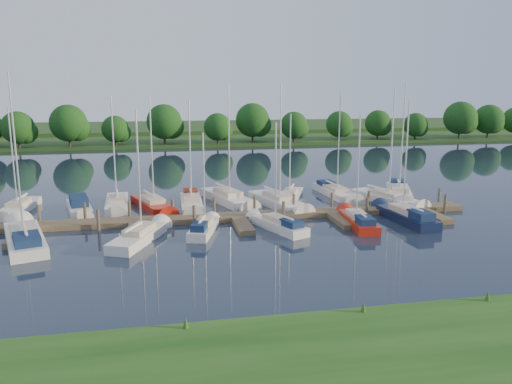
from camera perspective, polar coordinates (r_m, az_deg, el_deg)
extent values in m
plane|color=#171E2F|center=(33.56, 0.00, -6.49)|extent=(260.00, 260.00, 0.00)
cube|color=#1A4714|center=(19.39, 9.89, -20.23)|extent=(90.00, 10.00, 0.50)
cube|color=brown|center=(41.07, -2.19, -2.82)|extent=(40.00, 2.00, 0.40)
cube|color=brown|center=(38.94, -25.44, -4.78)|extent=(1.20, 4.00, 0.40)
cube|color=brown|center=(37.74, -13.56, -4.45)|extent=(1.20, 4.00, 0.40)
cube|color=brown|center=(38.21, -1.47, -3.92)|extent=(1.20, 4.00, 0.40)
cube|color=brown|center=(40.29, 9.83, -3.27)|extent=(1.20, 4.00, 0.40)
cube|color=brown|center=(43.76, 19.67, -2.60)|extent=(1.20, 4.00, 0.40)
cylinder|color=#473D33|center=(42.78, -23.53, -2.66)|extent=(0.24, 0.24, 2.00)
cylinder|color=#473D33|center=(42.17, -18.94, -2.51)|extent=(0.24, 0.24, 2.00)
cylinder|color=#473D33|center=(41.83, -14.25, -2.35)|extent=(0.24, 0.24, 2.00)
cylinder|color=#473D33|center=(41.77, -9.52, -2.16)|extent=(0.24, 0.24, 2.00)
cylinder|color=#473D33|center=(42.00, -4.80, -1.97)|extent=(0.24, 0.24, 2.00)
cylinder|color=#473D33|center=(42.51, -0.17, -1.76)|extent=(0.24, 0.24, 2.00)
cylinder|color=#473D33|center=(43.29, 4.33, -1.55)|extent=(0.24, 0.24, 2.00)
cylinder|color=#473D33|center=(44.32, 8.63, -1.34)|extent=(0.24, 0.24, 2.00)
cylinder|color=#473D33|center=(45.60, 12.72, -1.13)|extent=(0.24, 0.24, 2.00)
cylinder|color=#473D33|center=(47.09, 16.57, -0.93)|extent=(0.24, 0.24, 2.00)
cylinder|color=#473D33|center=(48.79, 20.16, -0.74)|extent=(0.24, 0.24, 2.00)
cylinder|color=#473D33|center=(39.50, -17.57, -3.35)|extent=(0.24, 0.24, 2.00)
cylinder|color=#473D33|center=(39.32, -7.08, -2.96)|extent=(0.24, 0.24, 2.00)
cylinder|color=#473D33|center=(40.45, 3.15, -2.47)|extent=(0.24, 0.24, 2.00)
cylinder|color=#473D33|center=(42.77, 12.54, -1.96)|extent=(0.24, 0.24, 2.00)
cylinder|color=#473D33|center=(46.11, 20.76, -1.47)|extent=(0.24, 0.24, 2.00)
cube|color=#204119|center=(106.95, -7.92, 6.06)|extent=(180.00, 30.00, 0.60)
cube|color=#2F4E22|center=(131.79, -8.59, 7.24)|extent=(220.00, 40.00, 1.40)
cylinder|color=#38281C|center=(94.69, -24.66, 4.89)|extent=(0.36, 0.36, 2.17)
sphere|color=#143B10|center=(94.47, -24.79, 6.48)|extent=(5.06, 5.06, 5.06)
sphere|color=#143B10|center=(94.47, -24.09, 6.10)|extent=(3.61, 3.61, 3.61)
cylinder|color=#38281C|center=(94.95, -19.42, 5.49)|extent=(0.36, 0.36, 2.80)
sphere|color=#143B10|center=(94.69, -19.55, 7.55)|extent=(6.53, 6.53, 6.53)
sphere|color=#143B10|center=(94.76, -18.66, 7.04)|extent=(4.66, 4.66, 4.66)
cylinder|color=#38281C|center=(95.90, -14.66, 5.65)|extent=(0.36, 0.36, 2.21)
sphere|color=#143B10|center=(95.68, -14.74, 7.26)|extent=(5.17, 5.17, 5.17)
sphere|color=#143B10|center=(95.87, -14.05, 6.86)|extent=(3.69, 3.69, 3.69)
cylinder|color=#38281C|center=(93.54, -10.58, 5.68)|extent=(0.36, 0.36, 2.20)
sphere|color=#143B10|center=(93.32, -10.65, 7.32)|extent=(5.13, 5.13, 5.13)
sphere|color=#143B10|center=(93.59, -9.95, 6.91)|extent=(3.66, 3.66, 3.66)
cylinder|color=#38281C|center=(95.68, -5.51, 5.90)|extent=(0.36, 0.36, 2.00)
sphere|color=#143B10|center=(95.47, -5.54, 7.36)|extent=(4.68, 4.68, 4.68)
sphere|color=#143B10|center=(95.83, -4.94, 6.98)|extent=(3.34, 3.34, 3.34)
cylinder|color=#38281C|center=(93.91, 0.09, 5.90)|extent=(0.36, 0.36, 2.18)
sphere|color=#143B10|center=(93.69, 0.09, 7.52)|extent=(5.08, 5.08, 5.08)
sphere|color=#143B10|center=(94.15, 0.72, 7.09)|extent=(3.63, 3.63, 3.63)
cylinder|color=#38281C|center=(98.80, 4.59, 6.29)|extent=(0.36, 0.36, 2.70)
sphere|color=#143B10|center=(98.55, 4.62, 8.20)|extent=(6.29, 6.29, 6.29)
sphere|color=#143B10|center=(99.17, 5.34, 7.69)|extent=(4.49, 4.49, 4.49)
cylinder|color=#38281C|center=(98.69, 9.08, 6.04)|extent=(0.36, 0.36, 2.22)
sphere|color=#143B10|center=(98.47, 9.13, 7.61)|extent=(5.18, 5.18, 5.18)
sphere|color=#143B10|center=(99.10, 9.68, 7.19)|extent=(3.70, 3.70, 3.70)
cylinder|color=#38281C|center=(104.78, 13.49, 6.12)|extent=(0.36, 0.36, 2.01)
sphere|color=#143B10|center=(104.59, 13.55, 7.46)|extent=(4.68, 4.68, 4.68)
sphere|color=#143B10|center=(105.24, 13.99, 7.10)|extent=(3.35, 3.35, 3.35)
cylinder|color=#38281C|center=(105.78, 17.60, 6.11)|extent=(0.36, 0.36, 2.57)
sphere|color=#143B10|center=(105.56, 17.70, 7.80)|extent=(6.00, 6.00, 6.00)
sphere|color=#143B10|center=(106.41, 18.23, 7.33)|extent=(4.28, 4.28, 4.28)
cylinder|color=#38281C|center=(110.50, 21.87, 6.07)|extent=(0.36, 0.36, 2.72)
sphere|color=#143B10|center=(110.27, 22.00, 7.78)|extent=(6.35, 6.35, 6.35)
sphere|color=#143B10|center=(111.24, 22.50, 7.30)|extent=(4.53, 4.53, 4.53)
cylinder|color=#38281C|center=(115.64, 25.51, 5.88)|extent=(0.36, 0.36, 2.29)
sphere|color=#143B10|center=(115.45, 25.63, 7.26)|extent=(5.35, 5.35, 5.35)
sphere|color=#143B10|center=(116.34, 26.00, 6.87)|extent=(3.82, 3.82, 3.82)
cube|color=silver|center=(48.42, -25.31, -1.78)|extent=(2.33, 6.31, 1.02)
cone|color=silver|center=(45.62, -26.59, -2.67)|extent=(1.07, 2.23, 0.86)
cube|color=beige|center=(48.01, -25.50, -1.12)|extent=(1.56, 2.89, 0.46)
cylinder|color=silver|center=(47.08, -26.05, 3.58)|extent=(0.12, 0.12, 8.32)
cylinder|color=silver|center=(48.79, -25.17, -0.46)|extent=(0.38, 2.77, 0.10)
cylinder|color=silver|center=(48.79, -25.17, -0.46)|extent=(0.44, 2.47, 0.20)
cube|color=silver|center=(46.11, -19.54, -1.95)|extent=(2.91, 5.63, 1.00)
cone|color=silver|center=(43.50, -19.24, -2.72)|extent=(1.22, 1.77, 0.89)
cube|color=#142648|center=(45.93, -19.60, -0.98)|extent=(2.03, 3.19, 0.90)
cube|color=silver|center=(47.15, -15.57, -1.42)|extent=(2.29, 7.01, 0.95)
cone|color=silver|center=(43.78, -15.65, -2.41)|extent=(1.09, 2.47, 0.97)
cube|color=beige|center=(46.68, -15.62, -0.81)|extent=(1.61, 3.19, 0.43)
cylinder|color=silver|center=(45.61, -15.93, 4.68)|extent=(0.12, 0.12, 9.35)
cylinder|color=silver|center=(47.63, -15.61, -0.15)|extent=(0.26, 3.12, 0.10)
cylinder|color=silver|center=(47.63, -15.61, -0.15)|extent=(0.34, 2.78, 0.20)
cube|color=#AB1E0F|center=(45.75, -11.84, -1.63)|extent=(3.97, 7.10, 1.10)
cone|color=#AB1E0F|center=(42.59, -10.41, -2.55)|extent=(1.66, 2.58, 0.96)
cube|color=beige|center=(45.28, -11.74, -0.85)|extent=(2.33, 3.38, 0.50)
cylinder|color=silver|center=(44.23, -11.84, 4.73)|extent=(0.12, 0.12, 9.24)
cylinder|color=silver|center=(46.16, -12.15, -0.13)|extent=(1.06, 2.96, 0.10)
cylinder|color=silver|center=(46.16, -12.15, -0.13)|extent=(1.05, 2.66, 0.20)
cube|color=silver|center=(45.51, -7.40, -1.54)|extent=(2.03, 6.58, 1.15)
cone|color=silver|center=(42.34, -7.23, -2.53)|extent=(0.98, 2.31, 0.91)
cube|color=beige|center=(45.03, -7.41, -0.72)|extent=(1.46, 2.98, 0.52)
cube|color=maroon|center=(47.12, -7.52, -0.04)|extent=(1.34, 2.00, 0.58)
cylinder|color=silver|center=(44.01, -7.54, 4.60)|extent=(0.12, 0.12, 8.81)
cylinder|color=silver|center=(45.91, -7.47, 0.05)|extent=(0.19, 2.94, 0.10)
cylinder|color=silver|center=(45.91, -7.47, 0.05)|extent=(0.28, 2.61, 0.20)
cube|color=silver|center=(47.38, -3.43, -0.94)|extent=(4.28, 7.79, 1.25)
cone|color=silver|center=(44.11, -1.33, -1.87)|extent=(1.80, 2.82, 1.05)
cube|color=beige|center=(46.88, -3.24, -0.06)|extent=(2.53, 3.70, 0.57)
cylinder|color=silver|center=(45.81, -3.11, 5.87)|extent=(0.12, 0.12, 10.14)
cylinder|color=silver|center=(47.79, -3.83, 0.71)|extent=(1.12, 3.25, 0.10)
cylinder|color=silver|center=(47.79, -3.83, 0.71)|extent=(1.10, 2.92, 0.20)
cube|color=silver|center=(45.95, 2.30, -1.33)|extent=(4.02, 7.88, 1.18)
cone|color=silver|center=(42.76, 4.73, -2.34)|extent=(1.72, 2.84, 1.06)
cube|color=beige|center=(45.46, 2.53, -0.48)|extent=(2.42, 3.71, 0.54)
cylinder|color=silver|center=(44.36, 2.83, 5.70)|extent=(0.12, 0.12, 10.24)
cylinder|color=silver|center=(46.36, 1.86, 0.30)|extent=(0.98, 3.32, 0.10)
cylinder|color=silver|center=(46.36, 1.86, 0.30)|extent=(0.98, 2.98, 0.20)
cube|color=silver|center=(48.78, 3.97, -0.59)|extent=(3.84, 5.77, 0.98)
cone|color=silver|center=(46.07, 3.35, -1.30)|extent=(1.56, 2.12, 0.79)
cube|color=beige|center=(48.38, 3.92, 0.05)|extent=(2.16, 2.80, 0.45)
cylinder|color=silver|center=(47.51, 3.92, 4.33)|extent=(0.12, 0.12, 7.62)
cylinder|color=silver|center=(49.13, 4.10, 0.65)|extent=(1.18, 2.34, 0.10)
cylinder|color=silver|center=(49.13, 4.10, 0.65)|extent=(1.15, 2.13, 0.20)
cube|color=silver|center=(51.01, 8.93, -0.16)|extent=(2.43, 7.35, 0.94)
cone|color=silver|center=(47.78, 10.64, -1.02)|extent=(1.16, 2.59, 1.01)
cube|color=beige|center=(50.57, 9.11, 0.40)|extent=(1.70, 3.34, 0.43)
cube|color=#142648|center=(52.71, 8.08, 0.98)|extent=(1.54, 2.25, 0.47)
cylinder|color=silver|center=(49.55, 9.45, 5.73)|extent=(0.12, 0.12, 9.78)
cylinder|color=silver|center=(51.49, 8.64, 1.00)|extent=(0.28, 3.26, 0.10)
cylinder|color=silver|center=(51.49, 8.64, 1.00)|extent=(0.36, 2.91, 0.20)
cube|color=silver|center=(48.95, 14.35, -0.88)|extent=(4.18, 7.56, 1.07)
cone|color=silver|center=(46.45, 17.42, -1.72)|extent=(1.75, 2.74, 1.02)
cube|color=beige|center=(48.56, 14.68, -0.19)|extent=(2.46, 3.59, 0.48)
cylinder|color=silver|center=(47.59, 15.28, 5.37)|extent=(0.12, 0.12, 9.84)
cylinder|color=silver|center=(49.26, 13.83, 0.48)|extent=(1.10, 3.15, 0.10)
cylinder|color=silver|center=(49.26, 13.83, 0.48)|extent=(1.08, 2.84, 0.20)
cube|color=silver|center=(51.76, 15.99, -0.30)|extent=(5.03, 7.92, 1.14)
cone|color=silver|center=(48.00, 16.28, -1.23)|extent=(2.06, 2.90, 1.08)
cube|color=beige|center=(51.24, 16.06, 0.41)|extent=(2.86, 3.82, 0.52)
cube|color=#142648|center=(53.72, 15.89, 1.03)|extent=(2.30, 2.72, 0.57)
cylinder|color=silver|center=(50.16, 16.41, 5.99)|extent=(0.12, 0.12, 10.39)
cylinder|color=silver|center=(52.30, 16.00, 1.10)|extent=(1.46, 3.22, 0.10)
cylinder|color=silver|center=(52.30, 16.00, 1.10)|extent=(1.40, 2.91, 0.20)
cube|color=silver|center=(37.79, -24.87, -5.28)|extent=(4.56, 8.36, 1.16)
cone|color=silver|center=(41.68, -25.28, -3.81)|extent=(1.92, 3.03, 1.13)
cube|color=beige|center=(37.99, -25.01, -4.04)|extent=(2.70, 3.97, 0.53)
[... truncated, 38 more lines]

